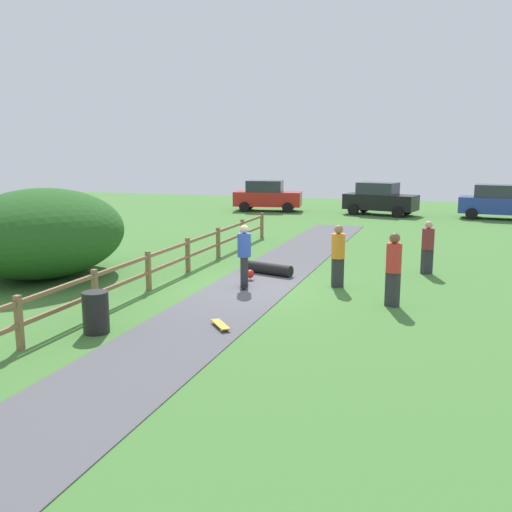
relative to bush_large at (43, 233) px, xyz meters
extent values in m
plane|color=#427533|center=(6.51, 0.73, -1.36)|extent=(60.00, 60.00, 0.00)
cube|color=#515156|center=(6.51, 0.73, -1.35)|extent=(2.40, 28.00, 0.02)
cube|color=olive|center=(3.91, -5.70, -0.81)|extent=(0.12, 0.12, 1.10)
cube|color=olive|center=(3.91, -3.13, -0.81)|extent=(0.12, 0.12, 1.10)
cube|color=olive|center=(3.91, -0.56, -0.81)|extent=(0.12, 0.12, 1.10)
cube|color=olive|center=(3.91, 2.01, -0.81)|extent=(0.12, 0.12, 1.10)
cube|color=olive|center=(3.91, 4.58, -0.81)|extent=(0.12, 0.12, 1.10)
cube|color=olive|center=(3.91, 7.16, -0.81)|extent=(0.12, 0.12, 1.10)
cube|color=olive|center=(3.91, 9.73, -0.81)|extent=(0.12, 0.12, 1.10)
cube|color=olive|center=(3.91, 0.73, -0.86)|extent=(0.08, 18.00, 0.09)
cube|color=olive|center=(3.91, 0.73, -0.41)|extent=(0.08, 18.00, 0.09)
ellipsoid|color=#23561E|center=(0.00, 0.00, 0.00)|extent=(4.62, 5.55, 2.72)
cylinder|color=black|center=(4.71, -4.30, -0.91)|extent=(0.56, 0.56, 0.90)
cube|color=black|center=(6.36, 0.53, -1.27)|extent=(0.41, 0.82, 0.02)
cylinder|color=silver|center=(6.21, 0.78, -1.31)|extent=(0.05, 0.07, 0.06)
cylinder|color=silver|center=(6.35, 0.82, -1.31)|extent=(0.05, 0.07, 0.06)
cylinder|color=silver|center=(6.36, 0.24, -1.31)|extent=(0.05, 0.07, 0.06)
cylinder|color=silver|center=(6.51, 0.28, -1.31)|extent=(0.05, 0.07, 0.06)
cube|color=#2D2D33|center=(6.36, 0.53, -0.86)|extent=(0.28, 0.36, 0.80)
cylinder|color=blue|center=(6.36, 0.53, -0.13)|extent=(0.47, 0.47, 0.66)
sphere|color=beige|center=(6.36, 0.53, 0.32)|extent=(0.24, 0.24, 0.24)
cylinder|color=black|center=(6.48, 2.38, -1.16)|extent=(1.72, 0.82, 0.36)
sphere|color=red|center=(6.20, 1.46, -1.16)|extent=(0.26, 0.26, 0.26)
cube|color=#BF8C19|center=(7.13, -3.19, -1.27)|extent=(0.67, 0.74, 0.02)
cylinder|color=silver|center=(7.36, -3.35, -1.31)|extent=(0.06, 0.07, 0.06)
cylinder|color=silver|center=(7.25, -3.45, -1.31)|extent=(0.06, 0.07, 0.06)
cylinder|color=silver|center=(7.00, -2.93, -1.31)|extent=(0.06, 0.07, 0.06)
cylinder|color=silver|center=(6.89, -3.02, -1.31)|extent=(0.06, 0.07, 0.06)
cube|color=#2D2D33|center=(10.53, -0.13, -0.92)|extent=(0.38, 0.32, 0.87)
cylinder|color=red|center=(10.53, -0.13, -0.12)|extent=(0.51, 0.51, 0.73)
sphere|color=brown|center=(10.53, -0.13, 0.37)|extent=(0.26, 0.26, 0.26)
cube|color=#2D2D33|center=(8.85, 1.45, -0.94)|extent=(0.37, 0.31, 0.84)
cylinder|color=orange|center=(8.85, 1.45, -0.17)|extent=(0.50, 0.50, 0.70)
sphere|color=#9E704C|center=(8.85, 1.45, 0.30)|extent=(0.25, 0.25, 0.25)
cube|color=#2D2D33|center=(11.19, 4.11, -0.97)|extent=(0.38, 0.35, 0.79)
cylinder|color=maroon|center=(11.19, 4.11, -0.25)|extent=(0.53, 0.53, 0.66)
sphere|color=tan|center=(11.19, 4.11, 0.20)|extent=(0.24, 0.24, 0.24)
cube|color=#283D99|center=(14.42, 20.37, -0.59)|extent=(4.35, 2.12, 0.90)
cube|color=#2D333D|center=(14.22, 20.39, 0.21)|extent=(2.35, 1.78, 0.70)
cylinder|color=black|center=(13.17, 21.39, -1.04)|extent=(0.66, 0.30, 0.64)
cylinder|color=black|center=(12.99, 19.63, -1.04)|extent=(0.66, 0.30, 0.64)
cube|color=red|center=(0.87, 20.37, -0.59)|extent=(4.42, 2.34, 0.90)
cube|color=#2D333D|center=(0.67, 20.34, 0.21)|extent=(2.42, 1.89, 0.70)
cylinder|color=black|center=(2.06, 21.45, -1.04)|extent=(0.67, 0.34, 0.64)
cylinder|color=black|center=(2.34, 19.72, -1.04)|extent=(0.67, 0.34, 0.64)
cylinder|color=black|center=(-0.61, 21.03, -1.04)|extent=(0.67, 0.34, 0.64)
cylinder|color=black|center=(-0.33, 19.29, -1.04)|extent=(0.67, 0.34, 0.64)
cube|color=black|center=(7.89, 20.37, -0.59)|extent=(4.48, 2.61, 0.90)
cube|color=#2D333D|center=(7.70, 20.42, 0.21)|extent=(2.50, 2.02, 0.70)
cylinder|color=black|center=(9.41, 20.92, -1.04)|extent=(0.68, 0.38, 0.64)
cylinder|color=black|center=(9.00, 19.21, -1.04)|extent=(0.68, 0.38, 0.64)
cylinder|color=black|center=(6.78, 21.54, -1.04)|extent=(0.68, 0.38, 0.64)
cylinder|color=black|center=(6.38, 19.82, -1.04)|extent=(0.68, 0.38, 0.64)
camera|label=1|loc=(11.73, -14.49, 2.53)|focal=40.48mm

